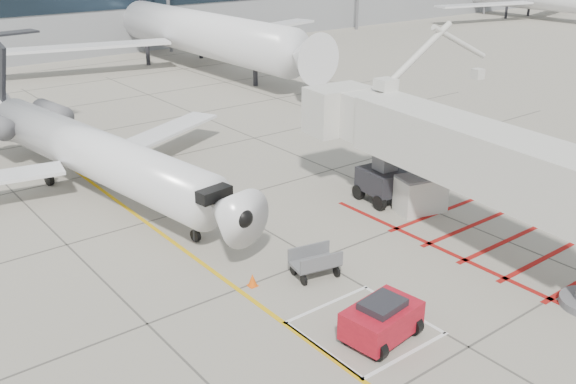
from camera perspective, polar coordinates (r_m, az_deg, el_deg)
ground_plane at (r=25.33m, az=8.49°, el=-9.31°), size 260.00×260.00×0.00m
regional_jet at (r=33.47m, az=-15.48°, el=4.94°), size 25.73×30.71×7.34m
jet_bridge at (r=28.92m, az=16.17°, el=2.18°), size 10.65×19.19×7.34m
pushback_tug at (r=22.65m, az=8.33°, el=-11.09°), size 2.91×2.03×1.58m
baggage_cart at (r=26.30m, az=2.43°, el=-6.28°), size 2.12×1.58×1.21m
ground_power_unit at (r=32.74m, az=11.73°, el=-0.15°), size 2.68×1.96×1.90m
cone_nose at (r=25.77m, az=-3.18°, el=-7.81°), size 0.38×0.38×0.53m
cone_side at (r=30.95m, az=-3.76°, el=-2.54°), size 0.31×0.31×0.43m
bg_aircraft_c at (r=69.49m, az=-9.43°, el=16.36°), size 38.76×43.07×12.92m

